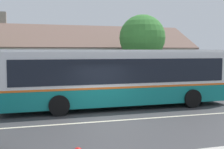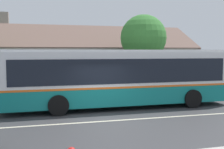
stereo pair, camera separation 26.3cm
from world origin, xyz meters
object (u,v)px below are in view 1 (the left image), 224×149
at_px(bench_by_building, 16,95).
at_px(bench_down_street, 97,91).
at_px(bus_stop_sign, 211,72).
at_px(transit_bus, 119,76).
at_px(street_tree_primary, 142,38).

bearing_deg(bench_by_building, bench_down_street, 1.52).
bearing_deg(bench_down_street, bus_stop_sign, -3.23).
height_order(transit_bus, street_tree_primary, street_tree_primary).
distance_m(transit_bus, street_tree_primary, 5.73).
relative_size(bench_down_street, street_tree_primary, 0.29).
relative_size(transit_bus, bench_down_street, 7.48).
xyz_separation_m(transit_bus, bench_by_building, (-5.52, 2.41, -1.13)).
relative_size(bench_by_building, street_tree_primary, 0.32).
height_order(bench_down_street, bus_stop_sign, bus_stop_sign).
xyz_separation_m(bench_down_street, bus_stop_sign, (7.98, -0.45, 1.07)).
bearing_deg(bench_by_building, bus_stop_sign, -1.44).
bearing_deg(bench_down_street, bench_by_building, -178.48).
relative_size(transit_bus, bus_stop_sign, 5.20).
distance_m(bench_by_building, street_tree_primary, 9.43).
height_order(street_tree_primary, bus_stop_sign, street_tree_primary).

